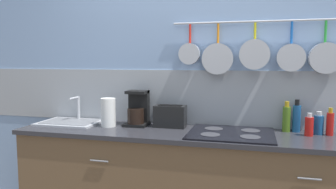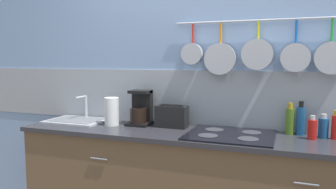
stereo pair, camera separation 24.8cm
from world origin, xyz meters
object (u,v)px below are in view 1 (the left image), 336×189
coffee_maker (137,111)px  bottle_olive_oil (319,124)px  bottle_sesame_oil (286,118)px  bottle_dish_soap (330,123)px  paper_towel_roll (108,112)px  bottle_cooking_wine (309,126)px  toaster (170,116)px  bottle_hot_sauce (297,118)px

coffee_maker → bottle_olive_oil: (1.39, 0.02, -0.05)m
bottle_sesame_oil → bottle_dish_soap: (0.29, -0.05, -0.01)m
paper_towel_roll → bottle_olive_oil: size_ratio=1.38×
bottle_sesame_oil → bottle_cooking_wine: bearing=-37.0°
toaster → bottle_dish_soap: size_ratio=1.35×
coffee_maker → paper_towel_roll: bearing=-153.6°
paper_towel_roll → coffee_maker: size_ratio=0.80×
paper_towel_roll → bottle_dish_soap: paper_towel_roll is taller
coffee_maker → bottle_sesame_oil: size_ratio=1.26×
coffee_maker → bottle_cooking_wine: size_ratio=1.76×
coffee_maker → bottle_cooking_wine: 1.32m
bottle_olive_oil → bottle_dish_soap: bearing=-11.5°
toaster → bottle_olive_oil: (1.11, 0.02, -0.01)m
bottle_hot_sauce → bottle_cooking_wine: 0.14m
coffee_maker → bottle_olive_oil: bearing=0.8°
toaster → bottle_cooking_wine: bearing=-2.5°
coffee_maker → bottle_dish_soap: bearing=0.2°
toaster → bottle_dish_soap: bottle_dish_soap is taller
bottle_hot_sauce → bottle_cooking_wine: bottle_hot_sauce is taller
toaster → bottle_hot_sauce: size_ratio=1.09×
coffee_maker → bottle_sesame_oil: coffee_maker is taller
bottle_sesame_oil → bottle_dish_soap: bearing=-10.6°
bottle_hot_sauce → paper_towel_roll: bearing=-173.4°
coffee_maker → bottle_dish_soap: 1.47m
coffee_maker → bottle_hot_sauce: size_ratio=1.18×
bottle_cooking_wine → bottle_olive_oil: bottle_olive_oil is taller
bottle_cooking_wine → bottle_sesame_oil: bearing=143.0°
bottle_sesame_oil → bottle_dish_soap: 0.30m
bottle_hot_sauce → bottle_olive_oil: 0.16m
paper_towel_roll → toaster: bearing=11.6°
toaster → bottle_hot_sauce: (0.97, 0.07, 0.02)m
coffee_maker → toaster: size_ratio=1.08×
bottle_dish_soap → coffee_maker: bearing=-179.8°
paper_towel_roll → coffee_maker: 0.24m
bottle_cooking_wine → bottle_dish_soap: size_ratio=0.83×
paper_towel_roll → bottle_hot_sauce: (1.46, 0.17, -0.01)m
paper_towel_roll → bottle_sesame_oil: size_ratio=1.00×
paper_towel_roll → bottle_olive_oil: bearing=4.4°
bottle_hot_sauce → toaster: bearing=-175.9°
paper_towel_roll → coffee_maker: (0.21, 0.11, 0.00)m
coffee_maker → toaster: (0.28, -0.00, -0.03)m
coffee_maker → bottle_cooking_wine: bearing=-2.2°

